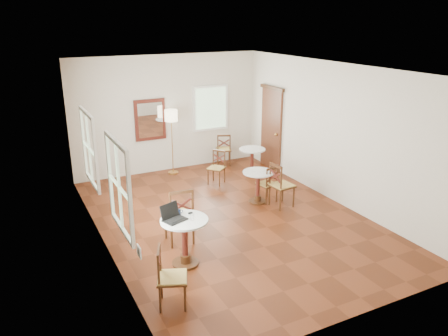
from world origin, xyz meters
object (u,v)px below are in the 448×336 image
cafe_table_near (185,237)px  chair_back_b (217,167)px  chair_mid_b (281,185)px  cafe_table_mid (258,183)px  chair_back_a (224,149)px  mouse (190,213)px  floor_lamp (171,120)px  power_adapter (178,275)px  chair_near_b (170,277)px  laptop (173,216)px  chair_near_a (179,215)px  chair_mid_a (268,184)px  water_glass (192,217)px  navy_mug (179,212)px  cafe_table_back (252,159)px

cafe_table_near → chair_back_b: (2.11, 3.16, -0.10)m
cafe_table_near → chair_mid_b: size_ratio=0.84×
cafe_table_mid → cafe_table_near: bearing=-144.7°
chair_back_a → mouse: 5.09m
chair_back_a → floor_lamp: size_ratio=0.52×
power_adapter → chair_near_b: bearing=-118.0°
cafe_table_mid → laptop: (-2.57, -1.63, 0.44)m
cafe_table_near → chair_near_b: 1.10m
cafe_table_near → chair_near_a: bearing=74.8°
chair_near_b → chair_mid_a: size_ratio=1.09×
cafe_table_mid → chair_mid_a: 0.22m
mouse → floor_lamp: bearing=95.0°
chair_near_b → water_glass: size_ratio=8.78×
cafe_table_near → chair_back_a: (2.93, 4.40, -0.07)m
chair_near_b → navy_mug: size_ratio=7.99×
chair_near_a → chair_back_a: bearing=-121.9°
chair_mid_a → mouse: (-2.45, -1.49, 0.42)m
chair_back_a → power_adapter: size_ratio=8.02×
cafe_table_back → navy_mug: bearing=-136.0°
chair_near_b → laptop: laptop is taller
chair_mid_b → chair_mid_a: bearing=11.6°
chair_back_a → navy_mug: 5.13m
laptop → navy_mug: (0.16, 0.14, -0.02)m
water_glass → power_adapter: 0.93m
chair_mid_a → water_glass: size_ratio=8.02×
cafe_table_back → mouse: bearing=-133.8°
chair_back_b → laptop: bearing=-75.9°
chair_mid_a → floor_lamp: (-1.19, 2.71, 1.01)m
cafe_table_mid → water_glass: water_glass is taller
chair_mid_b → mouse: size_ratio=10.93×
floor_lamp → cafe_table_near: bearing=-108.1°
chair_back_b → mouse: 3.62m
chair_near_a → chair_near_b: size_ratio=1.18×
chair_near_a → mouse: 0.69m
floor_lamp → laptop: floor_lamp is taller
chair_mid_b → navy_mug: size_ratio=8.61×
chair_back_b → chair_mid_a: bearing=-21.3°
floor_lamp → power_adapter: size_ratio=15.29×
cafe_table_mid → floor_lamp: 2.99m
chair_mid_b → chair_back_b: size_ratio=1.20×
chair_back_b → power_adapter: size_ratio=7.43×
chair_near_a → cafe_table_back: bearing=-134.7°
cafe_table_near → cafe_table_mid: (2.40, 1.70, -0.07)m
cafe_table_mid → chair_mid_a: chair_mid_a is taller
chair_mid_a → floor_lamp: floor_lamp is taller
laptop → navy_mug: laptop is taller
chair_mid_a → water_glass: water_glass is taller
power_adapter → laptop: bearing=77.6°
cafe_table_near → chair_mid_a: chair_mid_a is taller
cafe_table_mid → navy_mug: bearing=-148.3°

